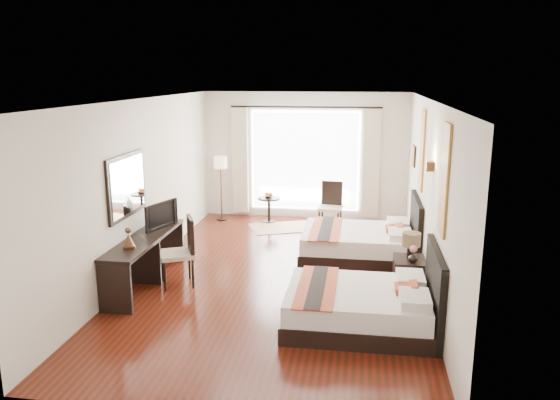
# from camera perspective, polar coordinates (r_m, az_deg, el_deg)

# --- Properties ---
(floor) EXTENTS (4.50, 7.50, 0.01)m
(floor) POSITION_cam_1_polar(r_m,az_deg,el_deg) (8.88, -0.03, -7.97)
(floor) COLOR #38160A
(floor) RESTS_ON ground
(ceiling) EXTENTS (4.50, 7.50, 0.02)m
(ceiling) POSITION_cam_1_polar(r_m,az_deg,el_deg) (8.29, -0.03, 10.36)
(ceiling) COLOR white
(ceiling) RESTS_ON wall_headboard
(wall_headboard) EXTENTS (0.01, 7.50, 2.80)m
(wall_headboard) POSITION_cam_1_polar(r_m,az_deg,el_deg) (8.44, 15.22, 0.41)
(wall_headboard) COLOR silver
(wall_headboard) RESTS_ON floor
(wall_desk) EXTENTS (0.01, 7.50, 2.80)m
(wall_desk) POSITION_cam_1_polar(r_m,az_deg,el_deg) (9.08, -14.18, 1.35)
(wall_desk) COLOR silver
(wall_desk) RESTS_ON floor
(wall_window) EXTENTS (4.50, 0.01, 2.80)m
(wall_window) POSITION_cam_1_polar(r_m,az_deg,el_deg) (12.13, 2.65, 4.61)
(wall_window) COLOR silver
(wall_window) RESTS_ON floor
(wall_entry) EXTENTS (4.50, 0.01, 2.80)m
(wall_entry) POSITION_cam_1_polar(r_m,az_deg,el_deg) (4.95, -6.64, -8.14)
(wall_entry) COLOR silver
(wall_entry) RESTS_ON floor
(window_glass) EXTENTS (2.40, 0.02, 2.20)m
(window_glass) POSITION_cam_1_polar(r_m,az_deg,el_deg) (12.13, 2.64, 4.14)
(window_glass) COLOR white
(window_glass) RESTS_ON wall_window
(sheer_curtain) EXTENTS (2.30, 0.02, 2.10)m
(sheer_curtain) POSITION_cam_1_polar(r_m,az_deg,el_deg) (12.07, 2.61, 4.09)
(sheer_curtain) COLOR white
(sheer_curtain) RESTS_ON wall_window
(drape_left) EXTENTS (0.35, 0.14, 2.35)m
(drape_left) POSITION_cam_1_polar(r_m,az_deg,el_deg) (12.27, -4.18, 4.12)
(drape_left) COLOR #B8AD8F
(drape_left) RESTS_ON floor
(drape_right) EXTENTS (0.35, 0.14, 2.35)m
(drape_right) POSITION_cam_1_polar(r_m,az_deg,el_deg) (11.97, 9.52, 3.75)
(drape_right) COLOR #B8AD8F
(drape_right) RESTS_ON floor
(art_panel_near) EXTENTS (0.03, 0.50, 1.35)m
(art_panel_near) POSITION_cam_1_polar(r_m,az_deg,el_deg) (6.78, 16.82, 2.03)
(art_panel_near) COLOR maroon
(art_panel_near) RESTS_ON wall_headboard
(art_panel_far) EXTENTS (0.03, 0.50, 1.35)m
(art_panel_far) POSITION_cam_1_polar(r_m,az_deg,el_deg) (9.38, 14.63, 5.10)
(art_panel_far) COLOR maroon
(art_panel_far) RESTS_ON wall_headboard
(wall_sconce) EXTENTS (0.10, 0.14, 0.14)m
(wall_sconce) POSITION_cam_1_polar(r_m,az_deg,el_deg) (7.93, 15.37, 3.44)
(wall_sconce) COLOR #482C19
(wall_sconce) RESTS_ON wall_headboard
(mirror_frame) EXTENTS (0.04, 1.25, 0.95)m
(mirror_frame) POSITION_cam_1_polar(r_m,az_deg,el_deg) (8.47, -15.74, 1.46)
(mirror_frame) COLOR black
(mirror_frame) RESTS_ON wall_desk
(mirror_glass) EXTENTS (0.01, 1.12, 0.82)m
(mirror_glass) POSITION_cam_1_polar(r_m,az_deg,el_deg) (8.46, -15.58, 1.45)
(mirror_glass) COLOR white
(mirror_glass) RESTS_ON mirror_frame
(bed_near) EXTENTS (1.91, 1.49, 1.07)m
(bed_near) POSITION_cam_1_polar(r_m,az_deg,el_deg) (7.21, 8.83, -10.83)
(bed_near) COLOR black
(bed_near) RESTS_ON floor
(bed_far) EXTENTS (2.00, 1.56, 1.12)m
(bed_far) POSITION_cam_1_polar(r_m,az_deg,el_deg) (9.69, 8.61, -4.43)
(bed_far) COLOR black
(bed_far) RESTS_ON floor
(nightstand) EXTENTS (0.45, 0.56, 0.54)m
(nightstand) POSITION_cam_1_polar(r_m,az_deg,el_deg) (8.33, 13.31, -7.76)
(nightstand) COLOR black
(nightstand) RESTS_ON floor
(table_lamp) EXTENTS (0.27, 0.27, 0.42)m
(table_lamp) POSITION_cam_1_polar(r_m,az_deg,el_deg) (8.22, 13.56, -4.25)
(table_lamp) COLOR black
(table_lamp) RESTS_ON nightstand
(vase) EXTENTS (0.17, 0.17, 0.14)m
(vase) POSITION_cam_1_polar(r_m,az_deg,el_deg) (8.12, 13.71, -6.10)
(vase) COLOR black
(vase) RESTS_ON nightstand
(console_desk) EXTENTS (0.50, 2.20, 0.76)m
(console_desk) POSITION_cam_1_polar(r_m,az_deg,el_deg) (8.68, -13.87, -6.18)
(console_desk) COLOR black
(console_desk) RESTS_ON floor
(television) EXTENTS (0.35, 0.74, 0.43)m
(television) POSITION_cam_1_polar(r_m,az_deg,el_deg) (8.99, -12.63, -1.50)
(television) COLOR black
(television) RESTS_ON console_desk
(bronze_figurine) EXTENTS (0.20, 0.20, 0.27)m
(bronze_figurine) POSITION_cam_1_polar(r_m,az_deg,el_deg) (8.05, -15.54, -3.97)
(bronze_figurine) COLOR #482C19
(bronze_figurine) RESTS_ON console_desk
(desk_chair) EXTENTS (0.65, 0.65, 1.06)m
(desk_chair) POSITION_cam_1_polar(r_m,az_deg,el_deg) (8.57, -10.52, -6.66)
(desk_chair) COLOR beige
(desk_chair) RESTS_ON floor
(floor_lamp) EXTENTS (0.29, 0.29, 1.42)m
(floor_lamp) POSITION_cam_1_polar(r_m,az_deg,el_deg) (11.98, -6.22, 3.46)
(floor_lamp) COLOR black
(floor_lamp) RESTS_ON floor
(side_table) EXTENTS (0.48, 0.48, 0.55)m
(side_table) POSITION_cam_1_polar(r_m,az_deg,el_deg) (11.92, -1.15, -1.04)
(side_table) COLOR black
(side_table) RESTS_ON floor
(fruit_bowl) EXTENTS (0.21, 0.21, 0.05)m
(fruit_bowl) POSITION_cam_1_polar(r_m,az_deg,el_deg) (11.86, -1.21, 0.36)
(fruit_bowl) COLOR #432B18
(fruit_bowl) RESTS_ON side_table
(window_chair) EXTENTS (0.51, 0.51, 1.00)m
(window_chair) POSITION_cam_1_polar(r_m,az_deg,el_deg) (11.40, 5.27, -1.61)
(window_chair) COLOR beige
(window_chair) RESTS_ON floor
(jute_rug) EXTENTS (1.52, 1.29, 0.01)m
(jute_rug) POSITION_cam_1_polar(r_m,az_deg,el_deg) (11.54, 0.19, -2.90)
(jute_rug) COLOR tan
(jute_rug) RESTS_ON floor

